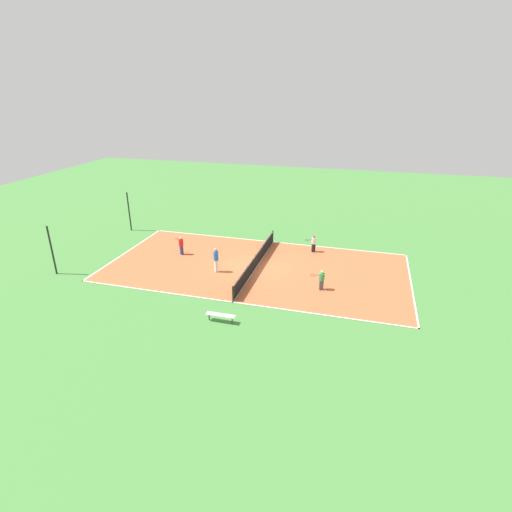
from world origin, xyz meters
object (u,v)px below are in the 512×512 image
(tennis_net, at_px, (256,260))
(tennis_ball_far_baseline, at_px, (211,265))
(player_near_blue, at_px, (216,258))
(bench, at_px, (221,316))
(player_coach_red, at_px, (181,244))
(tennis_ball_midcourt, at_px, (229,243))
(tennis_ball_left_sideline, at_px, (142,252))
(player_far_green, at_px, (321,279))
(fence_post_back_left, at_px, (52,250))
(fence_post_back_right, at_px, (129,212))
(player_far_white, at_px, (314,243))
(tennis_ball_right_alley, at_px, (270,289))

(tennis_net, relative_size, tennis_ball_far_baseline, 155.57)
(player_near_blue, bearing_deg, bench, 162.22)
(player_near_blue, height_order, player_coach_red, player_near_blue)
(tennis_ball_midcourt, distance_m, tennis_ball_left_sideline, 7.11)
(player_far_green, height_order, tennis_ball_midcourt, player_far_green)
(player_coach_red, xyz_separation_m, fence_post_back_left, (-5.58, 6.98, 0.92))
(player_near_blue, relative_size, fence_post_back_right, 0.51)
(player_coach_red, bearing_deg, tennis_ball_midcourt, -94.53)
(bench, bearing_deg, tennis_ball_midcourt, -73.07)
(tennis_net, bearing_deg, player_near_blue, 121.07)
(bench, bearing_deg, player_far_white, -106.85)
(tennis_ball_left_sideline, xyz_separation_m, fence_post_back_right, (4.67, 3.79, 1.72))
(player_far_white, xyz_separation_m, tennis_ball_far_baseline, (-4.65, 6.87, -0.73))
(player_far_green, bearing_deg, fence_post_back_right, -41.70)
(player_far_green, xyz_separation_m, fence_post_back_right, (7.05, 18.25, 0.99))
(bench, relative_size, player_coach_red, 1.14)
(bench, relative_size, tennis_ball_midcourt, 24.65)
(tennis_ball_left_sideline, height_order, fence_post_back_right, fence_post_back_right)
(fence_post_back_right, bearing_deg, player_far_white, -92.54)
(tennis_ball_left_sideline, xyz_separation_m, fence_post_back_left, (-4.98, 3.79, 1.72))
(tennis_ball_right_alley, bearing_deg, tennis_ball_left_sideline, 73.52)
(tennis_ball_right_alley, height_order, tennis_ball_left_sideline, same)
(player_far_white, relative_size, tennis_ball_far_baseline, 20.08)
(tennis_net, height_order, bench, tennis_net)
(player_near_blue, bearing_deg, fence_post_back_right, 18.81)
(player_near_blue, xyz_separation_m, tennis_ball_left_sideline, (1.66, 6.96, -1.01))
(tennis_ball_left_sideline, bearing_deg, tennis_net, -90.94)
(player_near_blue, bearing_deg, tennis_ball_midcourt, -30.95)
(player_far_green, distance_m, tennis_ball_right_alley, 3.39)
(tennis_net, bearing_deg, player_far_white, -41.42)
(bench, relative_size, fence_post_back_right, 0.47)
(player_far_white, distance_m, tennis_ball_far_baseline, 8.33)
(player_near_blue, xyz_separation_m, player_coach_red, (2.27, 3.77, -0.22))
(fence_post_back_left, bearing_deg, player_far_green, -81.89)
(player_coach_red, distance_m, fence_post_back_right, 8.13)
(bench, xyz_separation_m, tennis_ball_right_alley, (4.40, -1.76, -0.33))
(tennis_ball_far_baseline, bearing_deg, tennis_ball_left_sideline, 83.26)
(player_near_blue, relative_size, fence_post_back_left, 0.51)
(tennis_ball_far_baseline, bearing_deg, fence_post_back_right, 61.59)
(fence_post_back_left, bearing_deg, tennis_ball_midcourt, -48.30)
(player_near_blue, relative_size, tennis_ball_left_sideline, 26.65)
(player_coach_red, xyz_separation_m, tennis_ball_midcourt, (3.17, -2.84, -0.80))
(tennis_ball_left_sideline, relative_size, fence_post_back_left, 0.02)
(player_near_blue, distance_m, player_far_white, 8.27)
(player_far_white, height_order, tennis_ball_midcourt, player_far_white)
(tennis_ball_left_sideline, bearing_deg, player_far_green, -99.34)
(tennis_ball_far_baseline, bearing_deg, tennis_ball_right_alley, -117.08)
(tennis_net, relative_size, tennis_ball_left_sideline, 155.57)
(fence_post_back_left, xyz_separation_m, fence_post_back_right, (9.65, 0.00, 0.00))
(tennis_ball_far_baseline, height_order, fence_post_back_left, fence_post_back_left)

